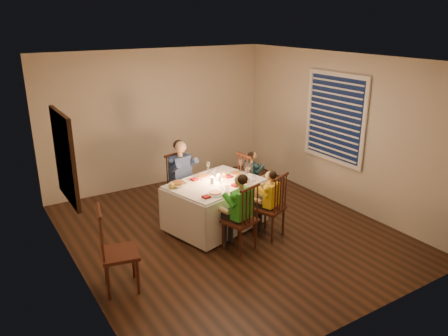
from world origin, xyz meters
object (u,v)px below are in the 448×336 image
adult (183,212)px  chair_near_right (268,235)px  chair_near_left (239,249)px  serving_bowl (178,185)px  chair_adult (183,212)px  chair_end (251,207)px  child_yellow (268,235)px  dining_table (215,195)px  chair_extra (123,288)px  child_teal (251,207)px  child_green (239,249)px

adult → chair_near_right: bearing=-75.6°
chair_near_left → serving_bowl: (-0.47, 0.96, 0.77)m
chair_adult → adult: (0.00, 0.00, 0.00)m
chair_end → chair_near_right: bearing=153.4°
child_yellow → serving_bowl: bearing=-60.5°
chair_near_right → dining_table: bearing=-75.4°
chair_near_right → chair_end: size_ratio=1.00×
dining_table → chair_adult: 0.94m
dining_table → chair_adult: bearing=90.3°
child_yellow → adult: bearing=-85.8°
chair_extra → serving_bowl: bearing=-39.8°
dining_table → adult: (-0.20, 0.76, -0.53)m
dining_table → chair_adult: dining_table is taller
chair_extra → child_teal: bearing=-55.4°
chair_near_right → child_teal: child_teal is taller
chair_near_left → adult: bearing=-101.3°
chair_end → child_green: (-0.98, -1.07, 0.00)m
chair_end → dining_table: bearing=101.6°
chair_adult → chair_near_left: 1.56m
chair_end → child_green: 1.45m
dining_table → chair_near_right: dining_table is taller
child_green → child_teal: bearing=-147.9°
chair_near_right → child_yellow: 0.00m
adult → child_green: 1.56m
dining_table → adult: size_ratio=1.30×
dining_table → child_yellow: bearing=-67.8°
dining_table → child_green: size_ratio=1.43×
chair_near_left → child_teal: size_ratio=0.99×
chair_extra → serving_bowl: size_ratio=4.53×
chair_end → serving_bowl: size_ratio=4.19×
dining_table → child_teal: bearing=2.3°
dining_table → child_yellow: (0.52, -0.69, -0.53)m
chair_near_right → chair_adult: bearing=-85.8°
chair_near_left → serving_bowl: bearing=-79.4°
chair_near_right → chair_extra: 2.35m
chair_near_left → child_yellow: size_ratio=0.97×
child_green → child_teal: size_ratio=1.12×
adult → chair_extra: bearing=-147.8°
chair_near_left → child_yellow: (0.60, 0.11, 0.00)m
chair_extra → chair_end: bearing=-55.4°
chair_extra → chair_near_left: bearing=-76.6°
chair_extra → child_teal: size_ratio=1.07×
chair_adult → chair_near_right: 1.62m
adult → serving_bowl: serving_bowl is taller
chair_adult → adult: size_ratio=0.80×
chair_near_left → chair_end: size_ratio=1.00×
chair_near_left → serving_bowl: size_ratio=4.19×
chair_adult → chair_extra: chair_extra is taller
chair_adult → child_yellow: (0.72, -1.45, 0.00)m
dining_table → serving_bowl: serving_bowl is taller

